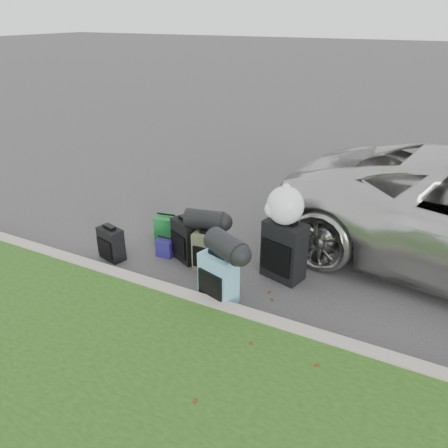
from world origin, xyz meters
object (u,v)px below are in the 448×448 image
at_px(suitcase_teal, 218,279).
at_px(suitcase_large_black_right, 284,250).
at_px(suitcase_small_black, 111,244).
at_px(suitcase_large_black_left, 187,240).
at_px(tote_green, 167,227).
at_px(tote_navy, 166,248).
at_px(suitcase_olive, 209,252).

xyz_separation_m(suitcase_teal, suitcase_large_black_right, (0.51, 0.89, 0.08)).
distance_m(suitcase_small_black, suitcase_large_black_left, 1.09).
xyz_separation_m(tote_green, tote_navy, (0.29, -0.47, -0.06)).
xyz_separation_m(suitcase_large_black_left, suitcase_teal, (0.88, -0.70, 0.02)).
relative_size(suitcase_large_black_left, tote_green, 1.64).
bearing_deg(tote_green, suitcase_olive, -36.58).
bearing_deg(suitcase_large_black_right, suitcase_large_black_left, -156.77).
height_order(suitcase_small_black, tote_navy, suitcase_small_black).
xyz_separation_m(suitcase_large_black_right, tote_green, (-2.02, 0.22, -0.22)).
xyz_separation_m(suitcase_olive, suitcase_teal, (0.47, -0.60, 0.05)).
distance_m(suitcase_olive, suitcase_teal, 0.76).
distance_m(suitcase_teal, tote_navy, 1.39).
bearing_deg(suitcase_teal, tote_navy, 167.79).
xyz_separation_m(suitcase_teal, tote_green, (-1.50, 1.11, -0.14)).
bearing_deg(suitcase_large_black_left, suitcase_large_black_right, 32.91).
distance_m(tote_green, tote_navy, 0.55).
relative_size(suitcase_olive, suitcase_large_black_right, 0.69).
bearing_deg(suitcase_olive, tote_green, 149.81).
xyz_separation_m(suitcase_large_black_left, suitcase_large_black_right, (1.40, 0.19, 0.10)).
height_order(suitcase_large_black_left, tote_navy, suitcase_large_black_left).
bearing_deg(tote_navy, suitcase_small_black, -150.28).
relative_size(suitcase_large_black_left, suitcase_teal, 0.95).
distance_m(suitcase_large_black_right, tote_green, 2.04).
relative_size(suitcase_large_black_left, suitcase_olive, 1.11).
distance_m(suitcase_small_black, suitcase_teal, 1.88).
height_order(suitcase_small_black, suitcase_large_black_right, suitcase_large_black_right).
bearing_deg(suitcase_small_black, suitcase_teal, 7.39).
bearing_deg(suitcase_teal, suitcase_olive, 143.77).
height_order(suitcase_large_black_left, tote_green, suitcase_large_black_left).
bearing_deg(suitcase_small_black, suitcase_large_black_left, 40.34).
relative_size(suitcase_small_black, tote_green, 1.28).
bearing_deg(suitcase_large_black_left, tote_navy, -144.98).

